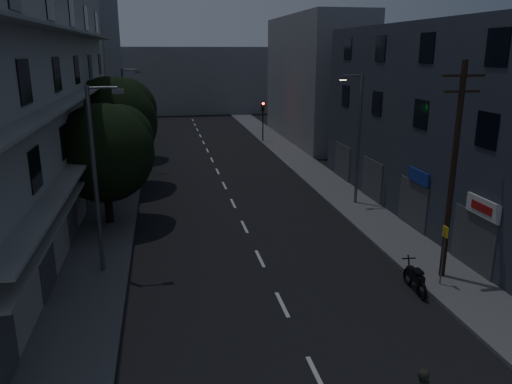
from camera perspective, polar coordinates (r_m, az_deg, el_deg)
name	(u,v)px	position (r m, az deg, el deg)	size (l,w,h in m)	color
ground	(224,184)	(36.89, -3.73, 0.95)	(160.00, 160.00, 0.00)	black
sidewalk_left	(119,188)	(36.78, -15.41, 0.47)	(3.00, 90.00, 0.15)	#565659
sidewalk_right	(321,178)	(38.46, 7.43, 1.58)	(3.00, 90.00, 0.15)	#565659
lane_markings	(215,165)	(42.92, -4.75, 3.06)	(0.15, 60.50, 0.01)	beige
building_left	(11,100)	(29.55, -26.22, 9.44)	(7.00, 36.00, 14.00)	#9D9D99
building_right	(466,127)	(29.56, 22.90, 6.88)	(6.19, 28.00, 11.00)	#2D313E
building_far_left	(87,65)	(58.94, -18.78, 13.62)	(6.00, 20.00, 16.00)	slate
building_far_right	(315,79)	(54.93, 6.70, 12.66)	(6.00, 20.00, 13.00)	slate
building_far_end	(188,80)	(80.64, -7.82, 12.54)	(24.00, 8.00, 10.00)	slate
tree_near	(105,149)	(28.41, -16.86, 4.70)	(5.39, 5.39, 6.65)	black
tree_mid	(112,119)	(36.02, -16.11, 8.03)	(6.24, 6.24, 7.68)	black
tree_far	(127,113)	(45.64, -14.56, 8.71)	(5.21, 5.21, 6.44)	black
traffic_signal_far_right	(263,113)	(53.20, 0.80, 8.98)	(0.28, 0.37, 4.10)	black
traffic_signal_far_left	(138,118)	(50.66, -13.38, 8.21)	(0.28, 0.37, 4.10)	black
street_lamp_left_near	(97,172)	(21.85, -17.68, 2.20)	(1.51, 0.25, 8.00)	slate
street_lamp_right	(357,133)	(31.44, 11.50, 6.62)	(1.51, 0.25, 8.00)	slate
street_lamp_left_far	(126,114)	(41.24, -14.59, 8.57)	(1.51, 0.25, 8.00)	#55595D
utility_pole	(453,169)	(21.75, 21.62, 2.50)	(1.80, 0.24, 9.00)	black
bus_stop_sign	(444,245)	(21.72, 20.70, -5.66)	(0.06, 0.35, 2.52)	#595B60
motorcycle	(415,279)	(21.56, 17.71, -9.48)	(0.60, 2.07, 1.33)	black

